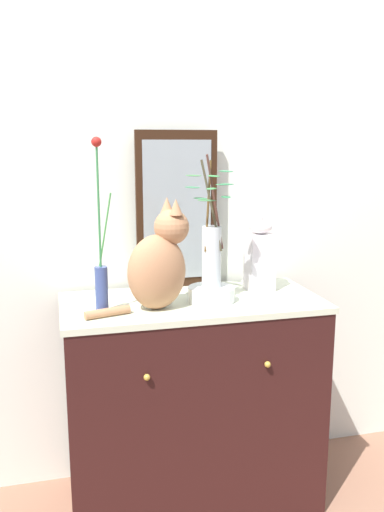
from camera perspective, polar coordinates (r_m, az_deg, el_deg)
ground_plane at (r=2.57m, az=-0.00°, el=-24.20°), size 6.00×6.00×0.00m
wall_back at (r=2.40m, az=-1.90°, el=6.76°), size 4.40×0.08×2.60m
sideboard at (r=2.33m, az=0.00°, el=-15.26°), size 1.04×0.51×0.90m
mirror_leaning at (r=2.31m, az=-1.62°, el=4.87°), size 0.35×0.03×0.67m
cat_sitting at (r=2.02m, az=-3.50°, el=-0.75°), size 0.41×0.21×0.42m
vase_slim_green at (r=1.99m, az=-9.62°, el=-1.57°), size 0.07×0.05×0.64m
bowl_porcelain at (r=2.14m, az=2.05°, el=-4.07°), size 0.19×0.19×0.06m
vase_glass_clear at (r=2.09m, az=2.07°, el=0.79°), size 0.17×0.21×0.52m
jar_lidded_porcelain at (r=2.29m, az=7.20°, el=-0.03°), size 0.11×0.11×0.33m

